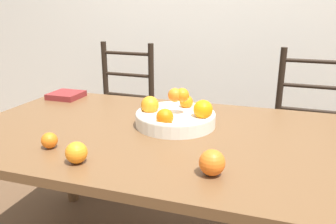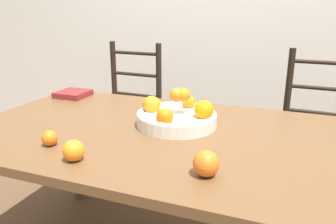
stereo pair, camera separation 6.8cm
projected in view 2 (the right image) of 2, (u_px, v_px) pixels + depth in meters
wall_back at (229, 0)px, 2.60m from camera, size 8.00×0.06×2.60m
dining_table at (153, 149)px, 1.43m from camera, size 1.63×0.99×0.73m
fruit_bowl at (177, 116)px, 1.45m from camera, size 0.35×0.35×0.17m
orange_loose_0 at (74, 151)px, 1.11m from camera, size 0.07×0.07×0.07m
orange_loose_1 at (206, 164)px, 1.00m from camera, size 0.08×0.08×0.08m
orange_loose_2 at (50, 138)px, 1.24m from camera, size 0.06×0.06×0.06m
chair_left at (127, 119)px, 2.38m from camera, size 0.44×0.42×1.00m
chair_right at (315, 142)px, 1.95m from camera, size 0.44×0.42×1.00m
book_stack at (73, 94)px, 1.94m from camera, size 0.17×0.17×0.03m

